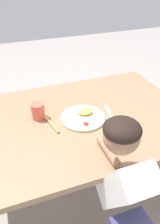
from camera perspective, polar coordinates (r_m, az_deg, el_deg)
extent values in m
plane|color=#9D938E|center=(1.94, -0.62, -18.24)|extent=(8.00, 8.00, 0.00)
cube|color=#957152|center=(1.46, -0.78, -2.07)|extent=(1.46, 0.98, 0.04)
cube|color=olive|center=(2.18, 11.49, -0.28)|extent=(0.06, 0.06, 0.65)
cylinder|color=beige|center=(1.44, 0.70, -1.47)|extent=(0.28, 0.28, 0.02)
ellipsoid|color=#E7D752|center=(1.46, 1.35, 0.13)|extent=(0.10, 0.08, 0.03)
ellipsoid|color=red|center=(1.37, 1.47, -2.80)|extent=(0.04, 0.04, 0.02)
cube|color=silver|center=(1.48, 7.67, -0.98)|extent=(0.04, 0.12, 0.01)
cube|color=silver|center=(1.54, 6.98, 0.70)|extent=(0.03, 0.04, 0.01)
cylinder|color=silver|center=(1.57, 6.98, 1.47)|extent=(0.01, 0.04, 0.00)
cylinder|color=silver|center=(1.57, 6.68, 1.45)|extent=(0.01, 0.04, 0.00)
cylinder|color=silver|center=(1.57, 6.38, 1.43)|extent=(0.01, 0.04, 0.00)
cylinder|color=tan|center=(1.39, -6.74, -3.45)|extent=(0.04, 0.15, 0.01)
ellipsoid|color=tan|center=(1.46, -8.43, -1.37)|extent=(0.04, 0.05, 0.02)
cylinder|color=#F16048|center=(1.45, -10.39, 0.29)|extent=(0.08, 0.08, 0.10)
cube|color=white|center=(1.13, 11.43, -17.79)|extent=(0.17, 0.30, 0.38)
sphere|color=#9E7051|center=(1.02, 10.25, -5.95)|extent=(0.17, 0.17, 0.17)
ellipsoid|color=black|center=(1.00, 10.46, -4.30)|extent=(0.17, 0.17, 0.09)
cylinder|color=#9E7051|center=(1.20, 7.03, -9.58)|extent=(0.04, 0.20, 0.04)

